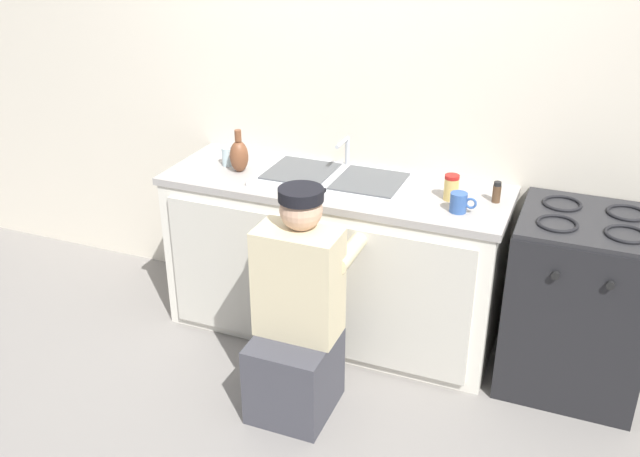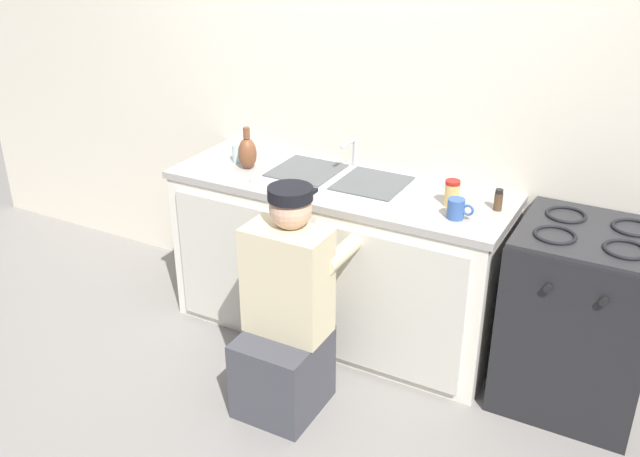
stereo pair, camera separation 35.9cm
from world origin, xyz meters
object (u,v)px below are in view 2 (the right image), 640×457
sink_double_basin (339,179)px  coffee_mug (456,209)px  water_glass (238,153)px  condiment_jar (452,193)px  spice_bottle_pepper (498,200)px  vase_decorative (247,152)px  stove_range (578,318)px  plumber_person (286,321)px

sink_double_basin → coffee_mug: sink_double_basin is taller
water_glass → condiment_jar: size_ratio=0.78×
sink_double_basin → condiment_jar: (0.61, -0.00, 0.05)m
spice_bottle_pepper → vase_decorative: vase_decorative is taller
sink_double_basin → coffee_mug: (0.67, -0.13, 0.03)m
spice_bottle_pepper → water_glass: 1.45m
stove_range → plumber_person: 1.36m
sink_double_basin → condiment_jar: size_ratio=6.25×
plumber_person → water_glass: 1.10m
spice_bottle_pepper → vase_decorative: (-1.34, -0.10, 0.04)m
stove_range → vase_decorative: bearing=-178.5°
stove_range → water_glass: size_ratio=9.11×
water_glass → vase_decorative: (0.10, -0.06, 0.04)m
water_glass → coffee_mug: size_ratio=0.79×
water_glass → stove_range: bearing=-0.3°
spice_bottle_pepper → water_glass: spice_bottle_pepper is taller
stove_range → coffee_mug: coffee_mug is taller
sink_double_basin → coffee_mug: 0.69m
condiment_jar → coffee_mug: bearing=-62.5°
coffee_mug → water_glass: bearing=173.9°
water_glass → vase_decorative: size_ratio=0.43×
sink_double_basin → vase_decorative: bearing=-174.7°
sink_double_basin → plumber_person: plumber_person is taller
plumber_person → condiment_jar: (0.53, 0.68, 0.49)m
coffee_mug → vase_decorative: (-1.20, 0.08, 0.04)m
vase_decorative → sink_double_basin: bearing=5.3°
stove_range → vase_decorative: (-1.79, -0.05, 0.53)m
water_glass → spice_bottle_pepper: bearing=1.7°
stove_range → condiment_jar: 0.83m
plumber_person → coffee_mug: (0.59, 0.55, 0.48)m
plumber_person → spice_bottle_pepper: 1.14m
stove_range → vase_decorative: size_ratio=3.96×
plumber_person → vase_decorative: (-0.61, 0.63, 0.52)m
coffee_mug → stove_range: bearing=12.4°
stove_range → plumber_person: size_ratio=0.82×
sink_double_basin → water_glass: size_ratio=8.00×
condiment_jar → stove_range: bearing=0.0°
stove_range → plumber_person: (-1.18, -0.68, 0.01)m
plumber_person → vase_decorative: size_ratio=4.80×
sink_double_basin → water_glass: 0.63m
plumber_person → water_glass: (-0.71, 0.69, 0.48)m
sink_double_basin → water_glass: sink_double_basin is taller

